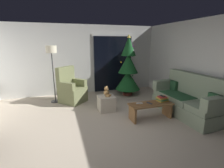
# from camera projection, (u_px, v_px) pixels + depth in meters

# --- Properties ---
(ground_plane) EXTENTS (7.00, 7.00, 0.00)m
(ground_plane) POSITION_uv_depth(u_px,v_px,m) (104.00, 130.00, 3.68)
(ground_plane) COLOR #B2A38E
(wall_back) EXTENTS (5.72, 0.12, 2.50)m
(wall_back) POSITION_uv_depth(u_px,v_px,m) (82.00, 60.00, 6.20)
(wall_back) COLOR silver
(wall_back) RESTS_ON ground
(wall_right) EXTENTS (0.12, 6.00, 2.50)m
(wall_right) POSITION_uv_depth(u_px,v_px,m) (213.00, 68.00, 4.22)
(wall_right) COLOR silver
(wall_right) RESTS_ON ground
(patio_door_frame) EXTENTS (1.60, 0.02, 2.20)m
(patio_door_frame) POSITION_uv_depth(u_px,v_px,m) (113.00, 63.00, 6.52)
(patio_door_frame) COLOR silver
(patio_door_frame) RESTS_ON ground
(patio_door_glass) EXTENTS (1.50, 0.02, 2.10)m
(patio_door_glass) POSITION_uv_depth(u_px,v_px,m) (113.00, 64.00, 6.52)
(patio_door_glass) COLOR black
(patio_door_glass) RESTS_ON ground
(couch) EXTENTS (0.86, 1.97, 1.08)m
(couch) POSITION_uv_depth(u_px,v_px,m) (187.00, 100.00, 4.41)
(couch) COLOR gray
(couch) RESTS_ON ground
(coffee_table) EXTENTS (1.10, 0.40, 0.41)m
(coffee_table) POSITION_uv_depth(u_px,v_px,m) (151.00, 108.00, 4.18)
(coffee_table) COLOR olive
(coffee_table) RESTS_ON ground
(remote_graphite) EXTENTS (0.09, 0.16, 0.02)m
(remote_graphite) POSITION_uv_depth(u_px,v_px,m) (149.00, 103.00, 4.13)
(remote_graphite) COLOR #333338
(remote_graphite) RESTS_ON coffee_table
(remote_white) EXTENTS (0.16, 0.07, 0.02)m
(remote_white) POSITION_uv_depth(u_px,v_px,m) (139.00, 103.00, 4.12)
(remote_white) COLOR silver
(remote_white) RESTS_ON coffee_table
(book_stack) EXTENTS (0.28, 0.25, 0.14)m
(book_stack) POSITION_uv_depth(u_px,v_px,m) (162.00, 99.00, 4.28)
(book_stack) COLOR #B79333
(book_stack) RESTS_ON coffee_table
(cell_phone) EXTENTS (0.10, 0.16, 0.01)m
(cell_phone) POSITION_uv_depth(u_px,v_px,m) (163.00, 96.00, 4.25)
(cell_phone) COLOR black
(cell_phone) RESTS_ON book_stack
(christmas_tree) EXTENTS (0.88, 0.88, 2.14)m
(christmas_tree) POSITION_uv_depth(u_px,v_px,m) (128.00, 69.00, 5.94)
(christmas_tree) COLOR #4C1E19
(christmas_tree) RESTS_ON ground
(armchair) EXTENTS (0.97, 0.97, 1.13)m
(armchair) POSITION_uv_depth(u_px,v_px,m) (71.00, 90.00, 5.35)
(armchair) COLOR olive
(armchair) RESTS_ON ground
(floor_lamp) EXTENTS (0.32, 0.32, 1.78)m
(floor_lamp) POSITION_uv_depth(u_px,v_px,m) (52.00, 55.00, 5.08)
(floor_lamp) COLOR #2D2D30
(floor_lamp) RESTS_ON ground
(ottoman) EXTENTS (0.44, 0.44, 0.42)m
(ottoman) POSITION_uv_depth(u_px,v_px,m) (106.00, 103.00, 4.71)
(ottoman) COLOR beige
(ottoman) RESTS_ON ground
(teddy_bear_honey) EXTENTS (0.22, 0.21, 0.29)m
(teddy_bear_honey) POSITION_uv_depth(u_px,v_px,m) (107.00, 92.00, 4.62)
(teddy_bear_honey) COLOR tan
(teddy_bear_honey) RESTS_ON ottoman
(teddy_bear_cream_by_tree) EXTENTS (0.21, 0.21, 0.29)m
(teddy_bear_cream_by_tree) POSITION_uv_depth(u_px,v_px,m) (107.00, 95.00, 5.76)
(teddy_bear_cream_by_tree) COLOR beige
(teddy_bear_cream_by_tree) RESTS_ON ground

